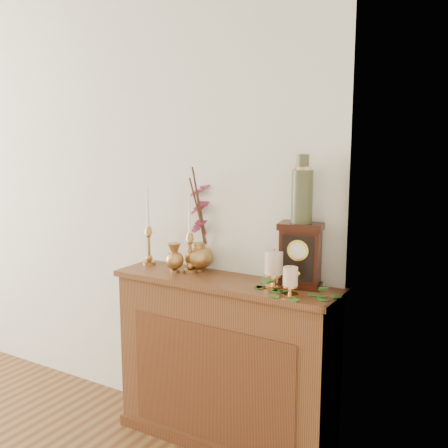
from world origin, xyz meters
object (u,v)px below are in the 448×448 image
Objects in this scene: candlestick_left at (149,239)px; mantel_clock at (300,256)px; bud_vase at (174,258)px; ginger_jar at (200,223)px; ceramic_vase at (302,192)px; candlestick_center at (190,246)px.

mantel_clock is at bearing 1.98° from candlestick_left.
ginger_jar reaches higher than bud_vase.
bud_vase is at bearing 177.02° from mantel_clock.
ceramic_vase is at bearing 8.77° from bud_vase.
ginger_jar reaches higher than mantel_clock.
bud_vase is 0.71m from mantel_clock.
candlestick_center is 0.70m from ceramic_vase.
candlestick_left is 1.02× the size of candlestick_center.
candlestick_center is 1.40× the size of mantel_clock.
bud_vase is at bearing -16.89° from candlestick_left.
candlestick_center is 1.35× the size of ceramic_vase.
mantel_clock is at bearing -78.49° from ceramic_vase.
candlestick_left is 0.99m from ceramic_vase.
candlestick_left is 2.78× the size of bud_vase.
bud_vase is (0.24, -0.07, -0.07)m from candlestick_left.
ceramic_vase reaches higher than candlestick_center.
bud_vase is at bearing -115.83° from ginger_jar.
candlestick_center is at bearing -4.53° from candlestick_left.
mantel_clock reaches higher than bud_vase.
ginger_jar is 1.74× the size of ceramic_vase.
candlestick_center is 2.73× the size of bud_vase.
candlestick_center is 0.15m from ginger_jar.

